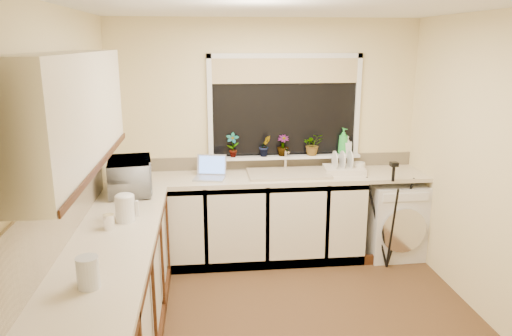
% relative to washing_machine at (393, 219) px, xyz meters
% --- Properties ---
extents(floor, '(3.20, 3.20, 0.00)m').
position_rel_washing_machine_xyz_m(floor, '(-1.32, -1.15, -0.40)').
color(floor, '#4F361F').
rests_on(floor, ground).
extents(ceiling, '(3.20, 3.20, 0.00)m').
position_rel_washing_machine_xyz_m(ceiling, '(-1.32, -1.15, 2.05)').
color(ceiling, white).
rests_on(ceiling, ground).
extents(wall_back, '(3.20, 0.00, 3.20)m').
position_rel_washing_machine_xyz_m(wall_back, '(-1.32, 0.35, 0.83)').
color(wall_back, beige).
rests_on(wall_back, ground).
extents(wall_front, '(3.20, 0.00, 3.20)m').
position_rel_washing_machine_xyz_m(wall_front, '(-1.32, -2.65, 0.83)').
color(wall_front, beige).
rests_on(wall_front, ground).
extents(wall_left, '(0.00, 3.00, 3.00)m').
position_rel_washing_machine_xyz_m(wall_left, '(-2.92, -1.15, 0.83)').
color(wall_left, beige).
rests_on(wall_left, ground).
extents(wall_right, '(0.00, 3.00, 3.00)m').
position_rel_washing_machine_xyz_m(wall_right, '(0.28, -1.15, 0.83)').
color(wall_right, beige).
rests_on(wall_right, ground).
extents(base_cabinet_back, '(2.55, 0.60, 0.86)m').
position_rel_washing_machine_xyz_m(base_cabinet_back, '(-1.65, 0.05, 0.03)').
color(base_cabinet_back, silver).
rests_on(base_cabinet_back, floor).
extents(base_cabinet_left, '(0.54, 2.40, 0.86)m').
position_rel_washing_machine_xyz_m(base_cabinet_left, '(-2.62, -1.45, 0.03)').
color(base_cabinet_left, silver).
rests_on(base_cabinet_left, floor).
extents(worktop_back, '(3.20, 0.60, 0.04)m').
position_rel_washing_machine_xyz_m(worktop_back, '(-1.32, 0.05, 0.48)').
color(worktop_back, beige).
rests_on(worktop_back, base_cabinet_back).
extents(worktop_left, '(0.60, 2.40, 0.04)m').
position_rel_washing_machine_xyz_m(worktop_left, '(-2.62, -1.45, 0.48)').
color(worktop_left, beige).
rests_on(worktop_left, base_cabinet_left).
extents(upper_cabinet, '(0.28, 1.90, 0.70)m').
position_rel_washing_machine_xyz_m(upper_cabinet, '(-2.76, -1.60, 1.40)').
color(upper_cabinet, silver).
rests_on(upper_cabinet, wall_left).
extents(splashback_left, '(0.02, 2.40, 0.45)m').
position_rel_washing_machine_xyz_m(splashback_left, '(-2.91, -1.45, 0.73)').
color(splashback_left, beige).
rests_on(splashback_left, wall_left).
extents(splashback_back, '(3.20, 0.02, 0.14)m').
position_rel_washing_machine_xyz_m(splashback_back, '(-1.32, 0.34, 0.57)').
color(splashback_back, beige).
rests_on(splashback_back, wall_back).
extents(window_glass, '(1.50, 0.02, 1.00)m').
position_rel_washing_machine_xyz_m(window_glass, '(-1.12, 0.33, 1.15)').
color(window_glass, black).
rests_on(window_glass, wall_back).
extents(window_blind, '(1.50, 0.02, 0.25)m').
position_rel_washing_machine_xyz_m(window_blind, '(-1.12, 0.31, 1.53)').
color(window_blind, tan).
rests_on(window_blind, wall_back).
extents(windowsill, '(1.60, 0.14, 0.03)m').
position_rel_washing_machine_xyz_m(windowsill, '(-1.12, 0.28, 0.64)').
color(windowsill, white).
rests_on(windowsill, wall_back).
extents(sink, '(0.82, 0.46, 0.03)m').
position_rel_washing_machine_xyz_m(sink, '(-1.12, 0.05, 0.52)').
color(sink, tan).
rests_on(sink, worktop_back).
extents(faucet, '(0.03, 0.03, 0.24)m').
position_rel_washing_machine_xyz_m(faucet, '(-1.12, 0.23, 0.62)').
color(faucet, silver).
rests_on(faucet, worktop_back).
extents(washing_machine, '(0.57, 0.55, 0.80)m').
position_rel_washing_machine_xyz_m(washing_machine, '(0.00, 0.00, 0.00)').
color(washing_machine, silver).
rests_on(washing_machine, floor).
extents(laptop, '(0.34, 0.32, 0.22)m').
position_rel_washing_machine_xyz_m(laptop, '(-1.91, 0.03, 0.56)').
color(laptop, '#A4A4AC').
rests_on(laptop, worktop_back).
extents(kettle, '(0.15, 0.15, 0.19)m').
position_rel_washing_machine_xyz_m(kettle, '(-2.57, -1.11, 0.60)').
color(kettle, white).
rests_on(kettle, worktop_left).
extents(dish_rack, '(0.43, 0.34, 0.06)m').
position_rel_washing_machine_xyz_m(dish_rack, '(-0.53, 0.08, 0.53)').
color(dish_rack, beige).
rests_on(dish_rack, worktop_back).
extents(tripod, '(0.68, 0.68, 1.09)m').
position_rel_washing_machine_xyz_m(tripod, '(-0.16, -0.31, 0.15)').
color(tripod, black).
rests_on(tripod, floor).
extents(glass_jug, '(0.12, 0.12, 0.18)m').
position_rel_washing_machine_xyz_m(glass_jug, '(-2.62, -2.14, 0.59)').
color(glass_jug, '#B8BCC4').
rests_on(glass_jug, worktop_left).
extents(steel_jar, '(0.08, 0.08, 0.11)m').
position_rel_washing_machine_xyz_m(steel_jar, '(-2.66, -1.27, 0.56)').
color(steel_jar, silver).
rests_on(steel_jar, worktop_left).
extents(microwave, '(0.43, 0.58, 0.30)m').
position_rel_washing_machine_xyz_m(microwave, '(-2.63, -0.38, 0.65)').
color(microwave, silver).
rests_on(microwave, worktop_left).
extents(plant_a, '(0.15, 0.11, 0.26)m').
position_rel_washing_machine_xyz_m(plant_a, '(-1.67, 0.26, 0.78)').
color(plant_a, '#999999').
rests_on(plant_a, windowsill).
extents(plant_b, '(0.14, 0.13, 0.22)m').
position_rel_washing_machine_xyz_m(plant_b, '(-1.34, 0.26, 0.76)').
color(plant_b, '#999999').
rests_on(plant_b, windowsill).
extents(plant_c, '(0.13, 0.13, 0.22)m').
position_rel_washing_machine_xyz_m(plant_c, '(-1.14, 0.27, 0.76)').
color(plant_c, '#999999').
rests_on(plant_c, windowsill).
extents(plant_d, '(0.22, 0.19, 0.23)m').
position_rel_washing_machine_xyz_m(plant_d, '(-0.83, 0.26, 0.77)').
color(plant_d, '#999999').
rests_on(plant_d, windowsill).
extents(soap_bottle_green, '(0.14, 0.14, 0.28)m').
position_rel_washing_machine_xyz_m(soap_bottle_green, '(-0.49, 0.28, 0.79)').
color(soap_bottle_green, green).
rests_on(soap_bottle_green, windowsill).
extents(soap_bottle_clear, '(0.11, 0.11, 0.19)m').
position_rel_washing_machine_xyz_m(soap_bottle_clear, '(-0.45, 0.27, 0.75)').
color(soap_bottle_clear, '#999999').
rests_on(soap_bottle_clear, windowsill).
extents(cup_back, '(0.14, 0.14, 0.10)m').
position_rel_washing_machine_xyz_m(cup_back, '(-0.37, 0.08, 0.55)').
color(cup_back, silver).
rests_on(cup_back, worktop_back).
extents(cup_left, '(0.11, 0.11, 0.09)m').
position_rel_washing_machine_xyz_m(cup_left, '(-2.62, -2.07, 0.55)').
color(cup_left, beige).
rests_on(cup_left, worktop_left).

